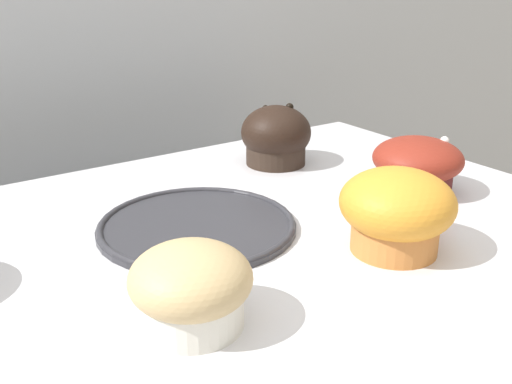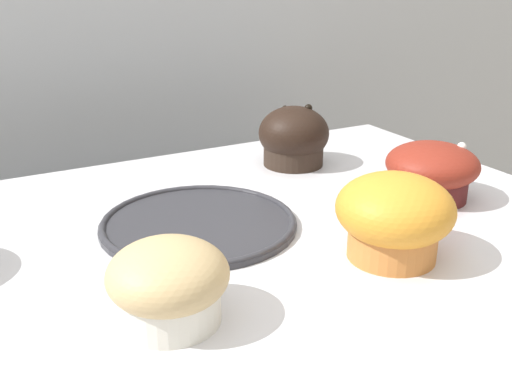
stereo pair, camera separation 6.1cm
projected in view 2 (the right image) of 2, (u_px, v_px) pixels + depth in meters
The scene contains 6 objects.
wall_back at pixel (43, 133), 1.06m from camera, with size 3.20×0.10×1.80m, color #B2B7BC.
muffin_front_center at pixel (294, 138), 0.82m from camera, with size 0.10×0.10×0.08m.
muffin_back_left at pixel (432, 170), 0.71m from camera, with size 0.11×0.11×0.07m.
muffin_back_right at pixel (168, 283), 0.46m from camera, with size 0.10×0.10×0.07m.
muffin_front_right at pixel (394, 216), 0.56m from camera, with size 0.11×0.11×0.08m.
serving_plate at pixel (199, 223), 0.64m from camera, with size 0.21×0.21×0.01m.
Camera 2 is at (-0.15, -0.48, 1.18)m, focal length 42.00 mm.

